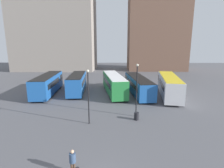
% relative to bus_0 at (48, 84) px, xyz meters
% --- Properties ---
extents(building_block_left, '(26.08, 14.64, 37.44)m').
position_rel_bus_0_xyz_m(building_block_left, '(-8.76, 32.38, 16.98)').
color(building_block_left, gray).
rests_on(building_block_left, ground_plane).
extents(building_block_right, '(18.87, 11.16, 41.72)m').
position_rel_bus_0_xyz_m(building_block_right, '(25.26, 32.38, 19.12)').
color(building_block_right, brown).
rests_on(building_block_right, ground_plane).
extents(bus_0, '(3.52, 11.10, 3.19)m').
position_rel_bus_0_xyz_m(bus_0, '(0.00, 0.00, 0.00)').
color(bus_0, '#1E56A3').
rests_on(bus_0, ground_plane).
extents(bus_1, '(3.27, 9.74, 3.17)m').
position_rel_bus_0_xyz_m(bus_1, '(4.76, 0.92, -0.02)').
color(bus_1, '#1E56A3').
rests_on(bus_1, ground_plane).
extents(bus_2, '(4.46, 11.79, 3.19)m').
position_rel_bus_0_xyz_m(bus_2, '(11.13, 0.56, 0.00)').
color(bus_2, '#237A38').
rests_on(bus_2, ground_plane).
extents(bus_3, '(3.75, 12.51, 2.84)m').
position_rel_bus_0_xyz_m(bus_3, '(15.28, 0.47, -0.18)').
color(bus_3, '#1E56A3').
rests_on(bus_3, ground_plane).
extents(bus_4, '(4.40, 11.92, 3.26)m').
position_rel_bus_0_xyz_m(bus_4, '(20.12, -0.92, 0.04)').
color(bus_4, silver).
rests_on(bus_4, ground_plane).
extents(traveler, '(0.50, 0.50, 1.59)m').
position_rel_bus_0_xyz_m(traveler, '(8.72, -19.03, -0.79)').
color(traveler, '#4C3828').
rests_on(traveler, ground_plane).
extents(lamp_post_0, '(0.28, 0.28, 5.67)m').
position_rel_bus_0_xyz_m(lamp_post_0, '(8.69, -11.78, 1.60)').
color(lamp_post_0, black).
rests_on(lamp_post_0, ground_plane).
extents(lamp_post_1, '(0.28, 0.28, 6.04)m').
position_rel_bus_0_xyz_m(lamp_post_1, '(13.78, -9.76, 1.79)').
color(lamp_post_1, black).
rests_on(lamp_post_1, ground_plane).
extents(trash_bin, '(0.52, 0.52, 0.85)m').
position_rel_bus_0_xyz_m(trash_bin, '(13.73, -10.73, -1.31)').
color(trash_bin, black).
rests_on(trash_bin, ground_plane).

